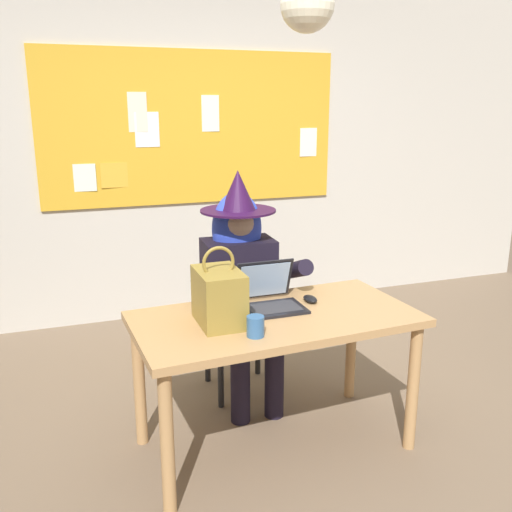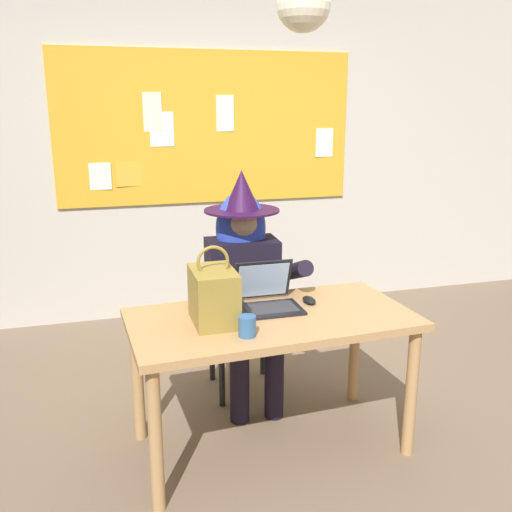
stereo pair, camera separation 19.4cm
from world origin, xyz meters
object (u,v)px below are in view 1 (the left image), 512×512
Objects in this scene: laptop at (270,297)px; computer_mouse at (310,299)px; desk_main at (276,333)px; chair_at_desk at (236,310)px; handbag at (219,296)px; person_costumed at (241,273)px; coffee_mug at (255,326)px.

computer_mouse is at bearing -2.28° from laptop.
desk_main is 0.73m from chair_at_desk.
handbag reaches higher than computer_mouse.
person_costumed is at bearing 89.90° from laptop.
handbag is at bearing -170.88° from computer_mouse.
chair_at_desk is at bearing 89.39° from laptop.
coffee_mug is at bearing -62.58° from handbag.
laptop is at bearing 174.23° from computer_mouse.
person_costumed reaches higher than coffee_mug.
person_costumed is (0.02, 0.59, 0.14)m from desk_main.
person_costumed is 0.46m from laptop.
computer_mouse is (0.23, -0.47, -0.03)m from person_costumed.
coffee_mug is at bearing -145.90° from computer_mouse.
laptop is (0.00, -0.46, 0.00)m from person_costumed.
chair_at_desk is at bearing 77.60° from coffee_mug.
desk_main is 15.06× the size of coffee_mug.
person_costumed is at bearing 111.86° from computer_mouse.
desk_main is at bearing 0.01° from chair_at_desk.
laptop is (0.02, 0.13, 0.14)m from desk_main.
chair_at_desk is 0.30m from person_costumed.
laptop reaches higher than desk_main.
chair_at_desk is 0.68m from computer_mouse.
person_costumed is 0.52m from computer_mouse.
coffee_mug is at bearing -10.71° from chair_at_desk.
handbag is (-0.31, -0.59, 0.09)m from person_costumed.
chair_at_desk is 0.86m from handbag.
computer_mouse is 1.09× the size of coffee_mug.
handbag reaches higher than chair_at_desk.
laptop reaches higher than computer_mouse.
desk_main is 13.76× the size of computer_mouse.
coffee_mug is (-0.20, -0.92, 0.28)m from chair_at_desk.
laptop reaches higher than chair_at_desk.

